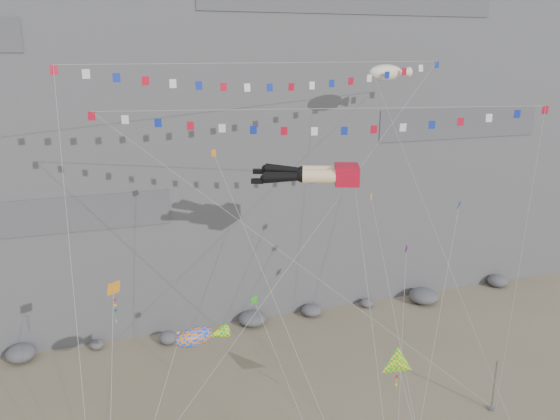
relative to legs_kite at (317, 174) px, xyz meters
name	(u,v)px	position (x,y,z in m)	size (l,w,h in m)	color
cliff	(211,50)	(-1.84, 25.82, 8.36)	(80.00, 28.00, 50.00)	slate
talus_boulders	(252,319)	(-1.84, 10.82, -16.04)	(60.00, 3.00, 1.20)	slate
anchor_pole_right	(494,385)	(11.06, -6.97, -14.66)	(0.12, 0.12, 3.95)	gray
legs_kite	(317,174)	(0.00, 0.00, 0.00)	(7.58, 15.67, 20.85)	red
flag_banner_upper	(280,63)	(-1.63, 3.11, 7.40)	(29.22, 15.29, 30.65)	red
flag_banner_lower	(330,109)	(0.49, -0.87, 4.54)	(29.80, 9.39, 24.58)	red
harlequin_kite	(114,289)	(-14.07, -3.10, -5.29)	(2.42, 8.50, 13.72)	red
fish_windsock	(194,337)	(-9.89, -5.95, -7.67)	(7.40, 6.22, 11.65)	orange
delta_kite	(398,365)	(2.04, -8.60, -10.25)	(2.32, 6.40, 8.75)	yellow
blimp_windsock	(386,73)	(8.27, 5.99, 6.52)	(5.32, 15.63, 27.53)	#F8EACC
small_kite_a	(217,162)	(-6.71, 1.29, 1.04)	(5.41, 15.15, 23.77)	orange
small_kite_b	(406,253)	(6.90, -0.97, -6.24)	(7.57, 12.19, 17.15)	purple
small_kite_c	(255,303)	(-5.32, -2.76, -7.70)	(2.72, 10.57, 13.64)	green
small_kite_d	(373,204)	(4.77, 0.65, -2.67)	(3.46, 14.78, 20.39)	yellow
small_kite_e	(458,211)	(8.30, -4.74, -2.08)	(7.30, 7.21, 17.59)	#12289D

